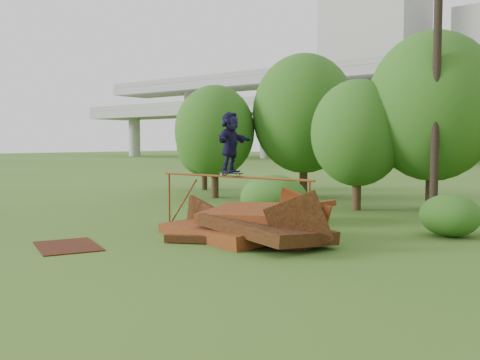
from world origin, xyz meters
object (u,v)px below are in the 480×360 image
Objects in this scene: flat_plate at (67,246)px; utility_pole at (437,66)px; scrap_pile at (246,226)px; skater at (230,142)px.

utility_pole reaches higher than flat_plate.
utility_pole is at bearing 61.76° from flat_plate.
scrap_pile is 2.34m from skater.
scrap_pile is 2.82× the size of flat_plate.
scrap_pile is 8.98m from utility_pole.
flat_plate is at bearing -129.02° from scrap_pile.
scrap_pile is at bearing -98.41° from skater.
utility_pole is at bearing 68.42° from scrap_pile.
scrap_pile is at bearing -111.58° from utility_pole.
skater is 0.16× the size of utility_pole.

